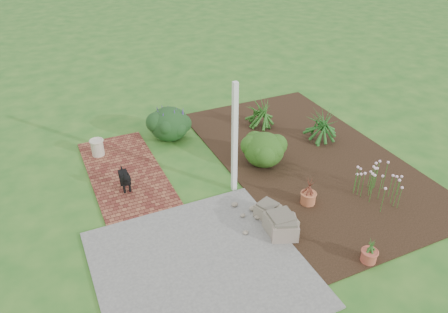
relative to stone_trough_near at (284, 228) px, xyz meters
name	(u,v)px	position (x,y,z in m)	size (l,w,h in m)	color
ground	(223,195)	(-0.48, 1.65, -0.20)	(80.00, 80.00, 0.00)	#23611E
concrete_patio	(200,267)	(-1.73, -0.10, -0.18)	(3.50, 3.50, 0.04)	#5F5F5D
brick_path	(125,172)	(-2.18, 3.40, -0.18)	(1.60, 3.50, 0.04)	#5A221C
garden_bed	(308,158)	(2.02, 2.15, -0.19)	(4.00, 7.00, 0.03)	black
veranda_post	(235,139)	(-0.18, 1.75, 1.05)	(0.10, 0.10, 2.50)	white
stone_trough_near	(284,228)	(0.00, 0.00, 0.00)	(0.49, 0.49, 0.33)	gray
stone_trough_mid	(267,211)	(0.00, 0.61, -0.03)	(0.40, 0.40, 0.27)	gray
stone_trough_far	(281,224)	(0.00, 0.11, 0.01)	(0.51, 0.51, 0.34)	gray
black_dog	(125,178)	(-2.33, 2.67, 0.15)	(0.18, 0.60, 0.52)	black
cream_ceramic_urn	(97,148)	(-2.59, 4.40, 0.04)	(0.30, 0.30, 0.40)	beige
evergreen_shrub	(264,149)	(0.89, 2.36, 0.23)	(0.95, 0.95, 0.81)	#1B430F
agapanthus_clump_back	(322,124)	(2.76, 2.72, 0.33)	(1.11, 1.11, 1.00)	#0C4010
agapanthus_clump_front	(260,111)	(1.72, 4.08, 0.28)	(1.02, 1.02, 0.90)	#15400F
pink_flower_patch	(382,183)	(2.51, 0.19, 0.17)	(1.07, 1.07, 0.69)	#113D0F
terracotta_pot_bronze	(308,198)	(0.99, 0.64, -0.05)	(0.31, 0.31, 0.25)	#B4633D
terracotta_pot_small_left	(369,256)	(1.01, -1.20, -0.06)	(0.27, 0.27, 0.22)	#AE4D3B
terracotta_pot_small_right	(369,255)	(1.04, -1.17, -0.08)	(0.22, 0.22, 0.19)	#AB503A
purple_flowering_bush	(169,123)	(-0.69, 4.54, 0.24)	(1.03, 1.03, 0.88)	black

